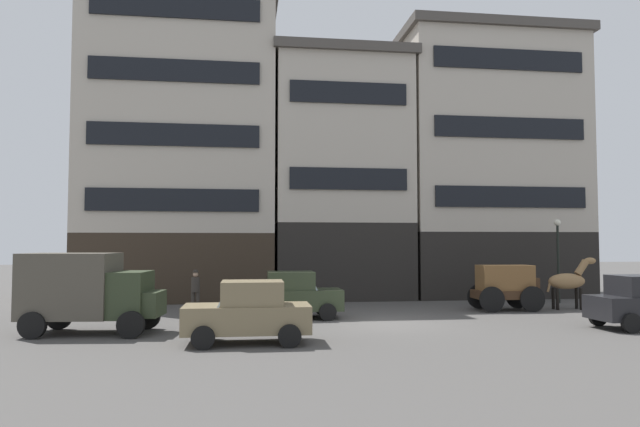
# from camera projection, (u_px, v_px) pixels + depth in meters

# --- Properties ---
(ground_plane) EXTENTS (120.00, 120.00, 0.00)m
(ground_plane) POSITION_uv_depth(u_px,v_px,m) (388.00, 324.00, 20.42)
(ground_plane) COLOR #4C4947
(building_far_left) EXTENTS (10.26, 6.72, 16.63)m
(building_far_left) POSITION_uv_depth(u_px,v_px,m) (182.00, 143.00, 30.22)
(building_far_left) COLOR #33281E
(building_far_left) RESTS_ON ground_plane
(building_center_left) EXTENTS (7.64, 6.72, 13.27)m
(building_center_left) POSITION_uv_depth(u_px,v_px,m) (339.00, 176.00, 31.25)
(building_center_left) COLOR black
(building_center_left) RESTS_ON ground_plane
(building_center_right) EXTENTS (10.34, 6.72, 15.00)m
(building_center_right) POSITION_uv_depth(u_px,v_px,m) (485.00, 164.00, 32.43)
(building_center_right) COLOR black
(building_center_right) RESTS_ON ground_plane
(cargo_wagon) EXTENTS (2.94, 1.58, 1.98)m
(cargo_wagon) POSITION_uv_depth(u_px,v_px,m) (506.00, 284.00, 24.46)
(cargo_wagon) COLOR #3D2819
(cargo_wagon) RESTS_ON ground_plane
(draft_horse) EXTENTS (2.35, 0.65, 2.30)m
(draft_horse) POSITION_uv_depth(u_px,v_px,m) (569.00, 281.00, 24.85)
(draft_horse) COLOR #937047
(draft_horse) RESTS_ON ground_plane
(delivery_truck_near) EXTENTS (4.49, 2.49, 2.62)m
(delivery_truck_near) POSITION_uv_depth(u_px,v_px,m) (89.00, 290.00, 18.21)
(delivery_truck_near) COLOR #2D3823
(delivery_truck_near) RESTS_ON ground_plane
(sedan_dark) EXTENTS (3.71, 1.88, 1.83)m
(sedan_dark) POSITION_uv_depth(u_px,v_px,m) (248.00, 312.00, 16.44)
(sedan_dark) COLOR #7A6B4C
(sedan_dark) RESTS_ON ground_plane
(sedan_parked_curb) EXTENTS (3.71, 1.87, 1.83)m
(sedan_parked_curb) POSITION_uv_depth(u_px,v_px,m) (294.00, 295.00, 21.86)
(sedan_parked_curb) COLOR #2D3823
(sedan_parked_curb) RESTS_ON ground_plane
(pedestrian_officer) EXTENTS (0.50, 0.50, 1.79)m
(pedestrian_officer) POSITION_uv_depth(u_px,v_px,m) (195.00, 289.00, 23.96)
(pedestrian_officer) COLOR #38332D
(pedestrian_officer) RESTS_ON ground_plane
(streetlamp_curbside) EXTENTS (0.32, 0.32, 4.12)m
(streetlamp_curbside) POSITION_uv_depth(u_px,v_px,m) (558.00, 249.00, 27.64)
(streetlamp_curbside) COLOR black
(streetlamp_curbside) RESTS_ON ground_plane
(fire_hydrant_curbside) EXTENTS (0.24, 0.24, 0.83)m
(fire_hydrant_curbside) POSITION_uv_depth(u_px,v_px,m) (78.00, 300.00, 24.51)
(fire_hydrant_curbside) COLOR maroon
(fire_hydrant_curbside) RESTS_ON ground_plane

